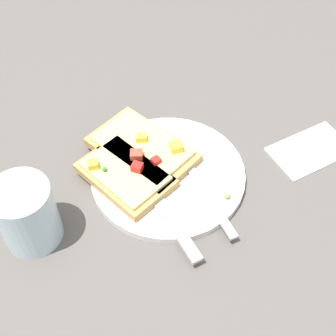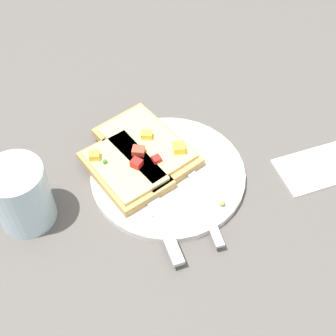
{
  "view_description": "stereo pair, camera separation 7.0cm",
  "coord_description": "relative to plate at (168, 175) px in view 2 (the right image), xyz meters",
  "views": [
    {
      "loc": [
        -0.21,
        -0.39,
        0.56
      ],
      "look_at": [
        0.0,
        0.0,
        0.02
      ],
      "focal_mm": 50.0,
      "sensor_mm": 36.0,
      "label": 1
    },
    {
      "loc": [
        -0.15,
        -0.42,
        0.56
      ],
      "look_at": [
        0.0,
        0.0,
        0.02
      ],
      "focal_mm": 50.0,
      "sensor_mm": 36.0,
      "label": 2
    }
  ],
  "objects": [
    {
      "name": "pizza_slice_main",
      "position": [
        -0.02,
        0.05,
        0.02
      ],
      "size": [
        0.15,
        0.18,
        0.03
      ],
      "rotation": [
        0.0,
        0.0,
        1.92
      ],
      "color": "tan",
      "rests_on": "plate"
    },
    {
      "name": "drinking_glass",
      "position": [
        -0.21,
        0.0,
        0.04
      ],
      "size": [
        0.08,
        0.08,
        0.1
      ],
      "color": "silver",
      "rests_on": "ground"
    },
    {
      "name": "fork",
      "position": [
        0.03,
        -0.02,
        0.01
      ],
      "size": [
        0.03,
        0.23,
        0.01
      ],
      "rotation": [
        0.0,
        0.0,
        7.79
      ],
      "color": "#B7B7BC",
      "rests_on": "plate"
    },
    {
      "name": "pizza_slice_corner",
      "position": [
        -0.06,
        0.02,
        0.02
      ],
      "size": [
        0.13,
        0.16,
        0.03
      ],
      "rotation": [
        0.0,
        0.0,
        5.02
      ],
      "color": "tan",
      "rests_on": "plate"
    },
    {
      "name": "knife",
      "position": [
        -0.04,
        -0.06,
        0.01
      ],
      "size": [
        0.02,
        0.22,
        0.01
      ],
      "rotation": [
        0.0,
        0.0,
        7.86
      ],
      "color": "#B7B7BC",
      "rests_on": "plate"
    },
    {
      "name": "ground_plane",
      "position": [
        0.0,
        0.0,
        -0.01
      ],
      "size": [
        4.0,
        4.0,
        0.0
      ],
      "primitive_type": "plane",
      "color": "#56514C"
    },
    {
      "name": "plate",
      "position": [
        0.0,
        0.0,
        0.0
      ],
      "size": [
        0.23,
        0.23,
        0.01
      ],
      "color": "silver",
      "rests_on": "ground"
    },
    {
      "name": "napkin",
      "position": [
        0.23,
        -0.06,
        -0.0
      ],
      "size": [
        0.13,
        0.08,
        0.01
      ],
      "color": "white",
      "rests_on": "ground"
    },
    {
      "name": "crumb_scatter",
      "position": [
        -0.01,
        -0.03,
        0.01
      ],
      "size": [
        0.12,
        0.12,
        0.01
      ],
      "color": "#9C9B54",
      "rests_on": "plate"
    }
  ]
}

